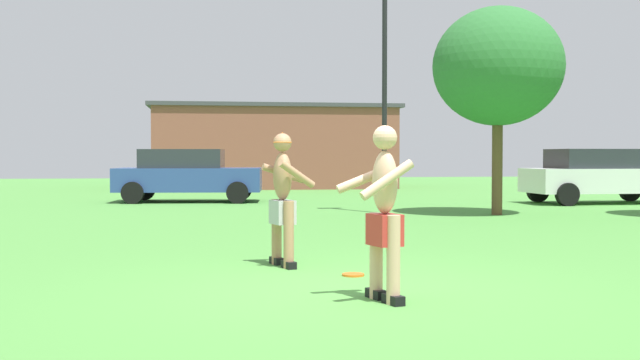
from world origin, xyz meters
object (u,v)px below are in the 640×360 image
(player_near, at_px, (384,209))
(car_blue_near_post, at_px, (187,174))
(player_in_gray, at_px, (283,193))
(lamp_post, at_px, (385,67))
(frisbee, at_px, (353,275))
(tree_behind_players, at_px, (498,67))
(car_white_far_end, at_px, (599,175))

(player_near, xyz_separation_m, car_blue_near_post, (-2.21, 16.20, -0.06))
(player_in_gray, bearing_deg, lamp_post, 68.59)
(frisbee, distance_m, tree_behind_players, 10.45)
(lamp_post, bearing_deg, tree_behind_players, -18.57)
(car_blue_near_post, xyz_separation_m, tree_behind_players, (7.31, -6.17, 2.64))
(player_near, height_order, car_white_far_end, player_near)
(car_blue_near_post, bearing_deg, car_white_far_end, -12.06)
(frisbee, distance_m, car_white_far_end, 15.47)
(player_in_gray, height_order, car_white_far_end, player_in_gray)
(car_blue_near_post, xyz_separation_m, car_white_far_end, (11.84, -2.53, 0.00))
(lamp_post, relative_size, tree_behind_players, 1.18)
(player_in_gray, bearing_deg, car_white_far_end, 47.29)
(frisbee, height_order, tree_behind_players, tree_behind_players)
(tree_behind_players, bearing_deg, frisbee, -121.03)
(car_blue_near_post, height_order, tree_behind_players, tree_behind_players)
(lamp_post, bearing_deg, player_in_gray, -111.41)
(player_near, distance_m, tree_behind_players, 11.54)
(player_near, relative_size, car_blue_near_post, 0.38)
(car_white_far_end, height_order, tree_behind_players, tree_behind_players)
(player_near, relative_size, tree_behind_players, 0.35)
(player_near, relative_size, lamp_post, 0.29)
(frisbee, xyz_separation_m, tree_behind_players, (5.09, 8.45, 3.45))
(player_near, xyz_separation_m, lamp_post, (2.58, 10.87, 2.64))
(car_blue_near_post, distance_m, car_white_far_end, 12.11)
(player_near, distance_m, frisbee, 1.80)
(player_in_gray, bearing_deg, tree_behind_players, 52.48)
(player_near, distance_m, car_white_far_end, 16.72)
(car_white_far_end, bearing_deg, lamp_post, -158.37)
(player_in_gray, height_order, frisbee, player_in_gray)
(frisbee, height_order, car_blue_near_post, car_blue_near_post)
(frisbee, bearing_deg, car_white_far_end, 51.50)
(player_near, bearing_deg, car_blue_near_post, 97.78)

